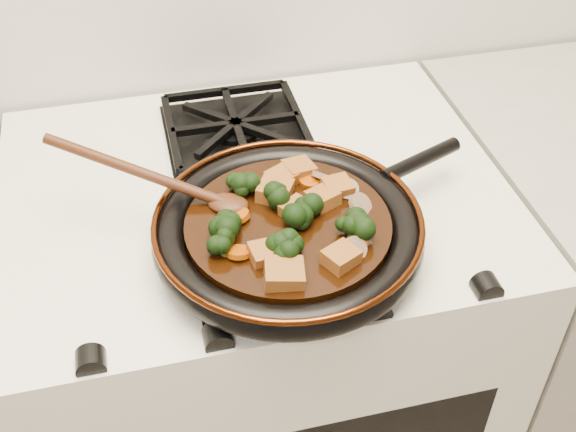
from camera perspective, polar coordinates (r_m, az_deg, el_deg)
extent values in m
cube|color=white|center=(1.42, -2.18, -11.94)|extent=(0.76, 0.60, 0.90)
cylinder|color=black|center=(0.96, 0.00, -1.66)|extent=(0.33, 0.33, 0.01)
torus|color=black|center=(0.95, 0.00, -1.26)|extent=(0.36, 0.36, 0.04)
torus|color=#4C200A|center=(0.94, 0.00, -0.32)|extent=(0.36, 0.36, 0.01)
cylinder|color=black|center=(1.07, 10.43, 4.36)|extent=(0.14, 0.07, 0.02)
cylinder|color=black|center=(0.95, 0.00, -0.95)|extent=(0.27, 0.27, 0.02)
cube|color=#935522|center=(0.89, 4.20, -3.33)|extent=(0.05, 0.05, 0.02)
cube|color=#935522|center=(0.97, 2.76, 1.41)|extent=(0.05, 0.05, 0.02)
cube|color=#935522|center=(0.89, -1.95, -3.01)|extent=(0.04, 0.04, 0.02)
cube|color=#935522|center=(1.00, -0.49, 3.01)|extent=(0.05, 0.05, 0.03)
cube|color=#935522|center=(0.99, 3.94, 2.23)|extent=(0.04, 0.04, 0.02)
cube|color=#935522|center=(0.98, -1.03, 1.94)|extent=(0.06, 0.06, 0.03)
cube|color=#935522|center=(0.86, -0.32, -4.65)|extent=(0.06, 0.05, 0.03)
cube|color=#935522|center=(0.95, 0.75, 0.41)|extent=(0.05, 0.05, 0.02)
cube|color=#935522|center=(1.02, 0.83, 3.66)|extent=(0.05, 0.05, 0.03)
cylinder|color=#A54104|center=(1.00, 1.72, 2.86)|extent=(0.03, 0.03, 0.01)
cylinder|color=#A54104|center=(1.01, 1.52, 3.01)|extent=(0.03, 0.03, 0.01)
cylinder|color=#A54104|center=(0.87, -0.20, -4.70)|extent=(0.03, 0.03, 0.01)
cylinder|color=#A54104|center=(0.95, -3.94, -0.03)|extent=(0.03, 0.03, 0.02)
cylinder|color=#A54104|center=(0.90, -3.92, -2.87)|extent=(0.03, 0.03, 0.02)
cylinder|color=#A54104|center=(0.91, 5.58, -2.00)|extent=(0.03, 0.03, 0.02)
cylinder|color=#7E6249|center=(0.92, 5.89, -1.61)|extent=(0.03, 0.03, 0.03)
cylinder|color=#7E6249|center=(0.96, 5.73, 0.91)|extent=(0.05, 0.05, 0.03)
cylinder|color=#7E6249|center=(1.01, 2.77, 3.13)|extent=(0.04, 0.04, 0.03)
cylinder|color=#7E6249|center=(0.90, 5.23, -2.62)|extent=(0.04, 0.03, 0.03)
cylinder|color=#7E6249|center=(0.99, 4.70, 2.10)|extent=(0.03, 0.03, 0.02)
ellipsoid|color=#431F0E|center=(0.97, -4.75, 0.96)|extent=(0.07, 0.06, 0.02)
cylinder|color=#431F0E|center=(0.99, -11.88, 3.51)|extent=(0.02, 0.02, 0.26)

